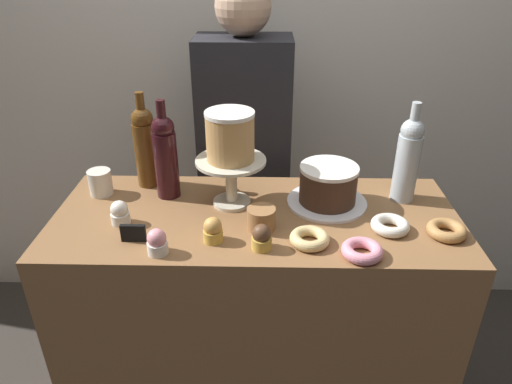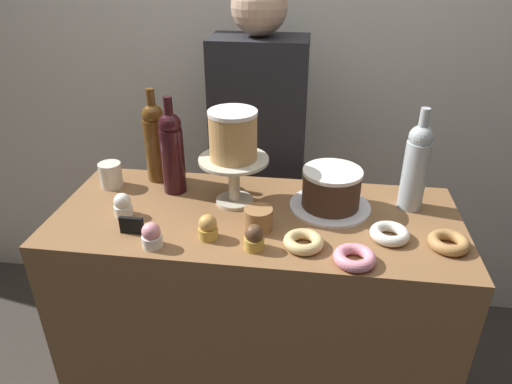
{
  "view_description": "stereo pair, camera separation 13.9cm",
  "coord_description": "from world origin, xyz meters",
  "views": [
    {
      "loc": [
        0.03,
        -1.23,
        1.7
      ],
      "look_at": [
        0.0,
        0.0,
        1.04
      ],
      "focal_mm": 32.58,
      "sensor_mm": 36.0,
      "label": 1
    },
    {
      "loc": [
        0.17,
        -1.22,
        1.7
      ],
      "look_at": [
        0.0,
        0.0,
        1.04
      ],
      "focal_mm": 32.58,
      "sensor_mm": 36.0,
      "label": 2
    }
  ],
  "objects": [
    {
      "name": "back_wall",
      "position": [
        0.0,
        0.84,
        1.3
      ],
      "size": [
        6.0,
        0.05,
        2.6
      ],
      "color": "silver",
      "rests_on": "ground_plane"
    },
    {
      "name": "display_counter",
      "position": [
        0.0,
        0.0,
        0.48
      ],
      "size": [
        1.25,
        0.52,
        0.96
      ],
      "color": "brown",
      "rests_on": "ground_plane"
    },
    {
      "name": "cake_stand_pedestal",
      "position": [
        -0.08,
        0.07,
        1.06
      ],
      "size": [
        0.22,
        0.22,
        0.16
      ],
      "color": "beige",
      "rests_on": "display_counter"
    },
    {
      "name": "white_layer_cake",
      "position": [
        -0.08,
        0.07,
        1.19
      ],
      "size": [
        0.15,
        0.15,
        0.15
      ],
      "color": "tan",
      "rests_on": "cake_stand_pedestal"
    },
    {
      "name": "silver_serving_platter",
      "position": [
        0.23,
        0.08,
        0.96
      ],
      "size": [
        0.26,
        0.26,
        0.01
      ],
      "color": "white",
      "rests_on": "display_counter"
    },
    {
      "name": "chocolate_round_cake",
      "position": [
        0.23,
        0.08,
        1.03
      ],
      "size": [
        0.18,
        0.18,
        0.12
      ],
      "color": "#3D2619",
      "rests_on": "silver_serving_platter"
    },
    {
      "name": "wine_bottle_dark_red",
      "position": [
        -0.29,
        0.12,
        1.1
      ],
      "size": [
        0.08,
        0.08,
        0.33
      ],
      "color": "black",
      "rests_on": "display_counter"
    },
    {
      "name": "wine_bottle_clear",
      "position": [
        0.47,
        0.11,
        1.1
      ],
      "size": [
        0.08,
        0.08,
        0.33
      ],
      "color": "#B2BCC1",
      "rests_on": "display_counter"
    },
    {
      "name": "wine_bottle_amber",
      "position": [
        -0.38,
        0.2,
        1.1
      ],
      "size": [
        0.08,
        0.08,
        0.33
      ],
      "color": "#5B3814",
      "rests_on": "display_counter"
    },
    {
      "name": "cupcake_strawberry",
      "position": [
        -0.26,
        -0.21,
        0.99
      ],
      "size": [
        0.06,
        0.06,
        0.07
      ],
      "color": "white",
      "rests_on": "display_counter"
    },
    {
      "name": "cupcake_caramel",
      "position": [
        -0.12,
        -0.14,
        0.99
      ],
      "size": [
        0.06,
        0.06,
        0.07
      ],
      "color": "gold",
      "rests_on": "display_counter"
    },
    {
      "name": "cupcake_vanilla",
      "position": [
        -0.4,
        -0.06,
        0.99
      ],
      "size": [
        0.06,
        0.06,
        0.07
      ],
      "color": "white",
      "rests_on": "display_counter"
    },
    {
      "name": "cupcake_chocolate",
      "position": [
        0.02,
        -0.18,
        0.99
      ],
      "size": [
        0.06,
        0.06,
        0.07
      ],
      "color": "gold",
      "rests_on": "display_counter"
    },
    {
      "name": "donut_maple",
      "position": [
        0.55,
        -0.1,
        0.97
      ],
      "size": [
        0.11,
        0.11,
        0.03
      ],
      "color": "#B27F47",
      "rests_on": "display_counter"
    },
    {
      "name": "donut_pink",
      "position": [
        0.29,
        -0.21,
        0.97
      ],
      "size": [
        0.11,
        0.11,
        0.03
      ],
      "color": "pink",
      "rests_on": "display_counter"
    },
    {
      "name": "donut_glazed",
      "position": [
        0.15,
        -0.15,
        0.97
      ],
      "size": [
        0.11,
        0.11,
        0.03
      ],
      "color": "#E0C17F",
      "rests_on": "display_counter"
    },
    {
      "name": "donut_sugar",
      "position": [
        0.39,
        -0.08,
        0.97
      ],
      "size": [
        0.11,
        0.11,
        0.03
      ],
      "color": "silver",
      "rests_on": "display_counter"
    },
    {
      "name": "cookie_stack",
      "position": [
        0.02,
        -0.08,
        0.99
      ],
      "size": [
        0.08,
        0.08,
        0.07
      ],
      "color": "olive",
      "rests_on": "display_counter"
    },
    {
      "name": "price_sign_chalkboard",
      "position": [
        -0.34,
        -0.15,
        0.98
      ],
      "size": [
        0.07,
        0.01,
        0.05
      ],
      "color": "black",
      "rests_on": "display_counter"
    },
    {
      "name": "coffee_cup_ceramic",
      "position": [
        -0.52,
        0.12,
        1.0
      ],
      "size": [
        0.08,
        0.08,
        0.08
      ],
      "color": "silver",
      "rests_on": "display_counter"
    },
    {
      "name": "barista_figure",
      "position": [
        -0.06,
        0.5,
        0.84
      ],
      "size": [
        0.36,
        0.22,
        1.6
      ],
      "color": "black",
      "rests_on": "ground_plane"
    }
  ]
}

